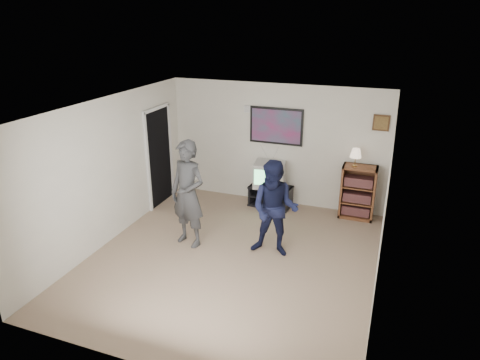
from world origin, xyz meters
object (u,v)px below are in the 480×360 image
Objects in this scene: person_tall at (188,194)px; person_short at (275,209)px; crt_television at (270,174)px; bookshelf at (358,192)px; media_stand at (271,196)px.

person_short is (1.47, 0.17, -0.11)m from person_tall.
crt_television is 0.57× the size of bookshelf.
media_stand is 2.30m from person_tall.
bookshelf reaches higher than crt_television.
bookshelf is at bearing 53.06° from person_tall.
person_tall is 1.48m from person_short.
person_short is (0.59, -1.84, 0.60)m from media_stand.
bookshelf is at bearing -5.59° from crt_television.
crt_television is at bearing -178.38° from bookshelf.
media_stand is 1.77m from bookshelf.
crt_television is 0.37× the size of person_short.
person_tall is 1.14× the size of person_short.
person_short reaches higher than media_stand.
media_stand is at bearing 105.41° from person_short.
media_stand is at bearing -7.21° from crt_television.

